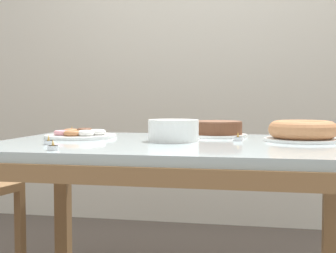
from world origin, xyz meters
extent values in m
cube|color=silver|center=(0.00, 1.51, 1.30)|extent=(8.00, 0.10, 2.60)
cube|color=silver|center=(0.00, 0.00, 0.71)|extent=(1.45, 0.95, 0.04)
cube|color=olive|center=(0.00, -0.45, 0.66)|extent=(1.49, 0.08, 0.06)
cube|color=olive|center=(0.00, 0.45, 0.66)|extent=(1.49, 0.08, 0.06)
cube|color=olive|center=(-0.70, 0.00, 0.66)|extent=(0.08, 0.98, 0.06)
cube|color=olive|center=(-0.68, 0.43, 0.33)|extent=(0.07, 0.07, 0.67)
cube|color=olive|center=(0.68, 0.43, 0.33)|extent=(0.07, 0.07, 0.67)
cube|color=olive|center=(-0.83, 0.25, 0.23)|extent=(0.05, 0.05, 0.45)
cylinder|color=white|center=(0.15, 0.30, 0.74)|extent=(0.28, 0.28, 0.01)
cylinder|color=brown|center=(0.15, 0.30, 0.77)|extent=(0.23, 0.23, 0.05)
cylinder|color=brown|center=(0.15, 0.30, 0.80)|extent=(0.23, 0.23, 0.01)
cylinder|color=white|center=(0.52, 0.13, 0.74)|extent=(0.32, 0.32, 0.01)
torus|color=#BC7A4C|center=(0.52, 0.13, 0.78)|extent=(0.28, 0.28, 0.07)
cylinder|color=white|center=(-0.45, 0.12, 0.74)|extent=(0.32, 0.32, 0.01)
torus|color=white|center=(-0.37, 0.12, 0.76)|extent=(0.07, 0.07, 0.02)
torus|color=white|center=(-0.39, 0.16, 0.75)|extent=(0.07, 0.07, 0.02)
torus|color=brown|center=(-0.46, 0.18, 0.76)|extent=(0.08, 0.08, 0.03)
torus|color=#B27042|center=(-0.52, 0.17, 0.76)|extent=(0.07, 0.07, 0.02)
torus|color=pink|center=(-0.52, 0.08, 0.75)|extent=(0.08, 0.08, 0.02)
torus|color=#B27042|center=(-0.46, 0.05, 0.76)|extent=(0.08, 0.08, 0.02)
torus|color=white|center=(-0.40, 0.06, 0.76)|extent=(0.07, 0.07, 0.02)
cylinder|color=white|center=(-0.01, 0.02, 0.73)|extent=(0.21, 0.21, 0.01)
cylinder|color=white|center=(-0.01, 0.02, 0.74)|extent=(0.21, 0.21, 0.01)
cylinder|color=white|center=(-0.01, 0.02, 0.75)|extent=(0.21, 0.21, 0.01)
cylinder|color=white|center=(-0.01, 0.02, 0.76)|extent=(0.21, 0.21, 0.01)
cylinder|color=white|center=(-0.01, 0.02, 0.77)|extent=(0.21, 0.21, 0.01)
cylinder|color=white|center=(-0.01, 0.02, 0.78)|extent=(0.21, 0.21, 0.01)
cylinder|color=white|center=(-0.01, 0.02, 0.79)|extent=(0.21, 0.21, 0.01)
cylinder|color=white|center=(-0.01, 0.02, 0.80)|extent=(0.21, 0.21, 0.01)
cylinder|color=white|center=(-0.01, 0.02, 0.81)|extent=(0.21, 0.21, 0.01)
cylinder|color=silver|center=(-0.35, -0.39, 0.74)|extent=(0.04, 0.04, 0.02)
cylinder|color=white|center=(-0.35, -0.39, 0.74)|extent=(0.03, 0.03, 0.00)
cone|color=#F9B74C|center=(-0.35, -0.39, 0.76)|extent=(0.01, 0.01, 0.02)
cylinder|color=silver|center=(-0.60, 0.38, 0.74)|extent=(0.04, 0.04, 0.02)
cylinder|color=white|center=(-0.60, 0.38, 0.74)|extent=(0.03, 0.03, 0.00)
cone|color=#F9B74C|center=(-0.60, 0.38, 0.76)|extent=(0.01, 0.01, 0.02)
cylinder|color=silver|center=(-0.45, -0.22, 0.74)|extent=(0.04, 0.04, 0.02)
cylinder|color=white|center=(-0.45, -0.22, 0.74)|extent=(0.03, 0.03, 0.00)
cone|color=#F9B74C|center=(-0.45, -0.22, 0.76)|extent=(0.01, 0.01, 0.02)
cylinder|color=silver|center=(0.25, 0.10, 0.74)|extent=(0.04, 0.04, 0.02)
cylinder|color=white|center=(0.25, 0.10, 0.74)|extent=(0.03, 0.03, 0.00)
cone|color=#F9B74C|center=(0.25, 0.10, 0.76)|extent=(0.01, 0.01, 0.02)
camera|label=1|loc=(0.34, -1.87, 0.90)|focal=50.00mm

